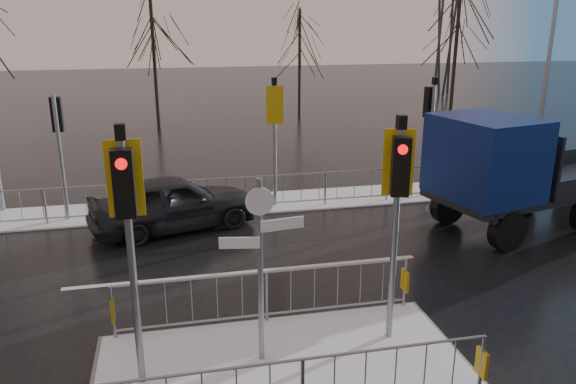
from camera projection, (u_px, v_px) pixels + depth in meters
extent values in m
plane|color=black|center=(282.00, 371.00, 9.14)|extent=(120.00, 120.00, 0.00)
cube|color=white|center=(225.00, 205.00, 17.15)|extent=(30.00, 2.00, 0.04)
cube|color=silver|center=(248.00, 272.00, 12.68)|extent=(8.00, 0.15, 0.01)
cube|color=#63645F|center=(282.00, 367.00, 9.12)|extent=(6.00, 3.00, 0.12)
cube|color=white|center=(282.00, 363.00, 9.10)|extent=(5.85, 2.85, 0.03)
cube|color=gold|center=(482.00, 363.00, 8.20)|extent=(0.05, 0.28, 0.42)
cube|color=gold|center=(113.00, 310.00, 9.68)|extent=(0.05, 0.28, 0.42)
cube|color=gold|center=(405.00, 281.00, 10.77)|extent=(0.05, 0.28, 0.42)
cylinder|color=gray|center=(133.00, 270.00, 8.09)|extent=(0.11, 0.11, 3.80)
cube|color=black|center=(124.00, 184.00, 7.52)|extent=(0.28, 0.22, 0.95)
cylinder|color=red|center=(121.00, 164.00, 7.33)|extent=(0.16, 0.04, 0.16)
cube|color=#C49D0B|center=(125.00, 179.00, 7.76)|extent=(0.50, 0.03, 1.10)
cube|color=black|center=(120.00, 132.00, 7.49)|extent=(0.14, 0.14, 0.22)
cylinder|color=gray|center=(394.00, 239.00, 9.33)|extent=(0.11, 0.11, 3.70)
cube|color=black|center=(401.00, 167.00, 8.77)|extent=(0.33, 0.28, 0.95)
cylinder|color=red|center=(403.00, 149.00, 8.58)|extent=(0.16, 0.08, 0.16)
cube|color=#C49D0B|center=(398.00, 163.00, 9.01)|extent=(0.49, 0.16, 1.10)
cube|color=black|center=(402.00, 122.00, 8.75)|extent=(0.14, 0.14, 0.22)
cylinder|color=gray|center=(260.00, 274.00, 8.77)|extent=(0.09, 0.09, 3.10)
cube|color=silver|center=(282.00, 224.00, 8.60)|extent=(0.70, 0.14, 0.18)
cube|color=silver|center=(239.00, 243.00, 8.54)|extent=(0.62, 0.15, 0.18)
cylinder|color=silver|center=(260.00, 202.00, 8.38)|extent=(0.44, 0.03, 0.44)
cylinder|color=gray|center=(61.00, 159.00, 15.43)|extent=(0.11, 0.11, 3.50)
cube|color=black|center=(57.00, 114.00, 15.25)|extent=(0.28, 0.22, 0.95)
cylinder|color=red|center=(56.00, 103.00, 15.26)|extent=(0.16, 0.04, 0.16)
cylinder|color=gray|center=(275.00, 147.00, 16.64)|extent=(0.11, 0.11, 3.60)
cube|color=black|center=(273.00, 104.00, 16.44)|extent=(0.28, 0.22, 0.95)
cylinder|color=red|center=(272.00, 93.00, 16.45)|extent=(0.16, 0.04, 0.16)
cube|color=#C49D0B|center=(275.00, 105.00, 16.20)|extent=(0.50, 0.03, 1.10)
cube|color=black|center=(274.00, 81.00, 16.07)|extent=(0.14, 0.14, 0.22)
cylinder|color=gray|center=(430.00, 141.00, 17.67)|extent=(0.11, 0.11, 3.50)
cube|color=black|center=(429.00, 102.00, 17.47)|extent=(0.33, 0.28, 0.95)
cylinder|color=red|center=(428.00, 92.00, 17.47)|extent=(0.16, 0.08, 0.16)
cube|color=black|center=(435.00, 81.00, 17.12)|extent=(0.14, 0.14, 0.22)
imported|color=black|center=(173.00, 202.00, 15.09)|extent=(4.73, 2.87, 1.51)
cylinder|color=black|center=(507.00, 231.00, 13.72)|extent=(1.07, 0.53, 1.03)
cylinder|color=black|center=(448.00, 206.00, 15.58)|extent=(1.07, 0.53, 1.03)
cylinder|color=black|center=(523.00, 192.00, 16.76)|extent=(1.07, 0.53, 1.03)
cylinder|color=black|center=(571.00, 184.00, 17.60)|extent=(1.07, 0.53, 1.03)
cube|color=black|center=(546.00, 188.00, 15.51)|extent=(7.14, 3.84, 0.16)
cube|color=navy|center=(485.00, 157.00, 14.21)|extent=(2.56, 2.87, 2.05)
cube|color=black|center=(516.00, 138.00, 14.50)|extent=(0.51, 2.01, 1.13)
cube|color=#2D3033|center=(462.00, 203.00, 14.30)|extent=(0.66, 2.33, 0.36)
cube|color=black|center=(575.00, 178.00, 15.93)|extent=(4.96, 3.43, 0.12)
cube|color=black|center=(521.00, 158.00, 14.78)|extent=(0.64, 2.42, 1.54)
cylinder|color=black|center=(154.00, 61.00, 28.23)|extent=(0.19, 0.19, 6.90)
cylinder|color=black|center=(300.00, 64.00, 31.86)|extent=(0.16, 0.16, 5.98)
cylinder|color=black|center=(455.00, 53.00, 30.49)|extent=(0.20, 0.20, 7.36)
cylinder|color=gray|center=(548.00, 67.00, 18.02)|extent=(0.14, 0.14, 8.00)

